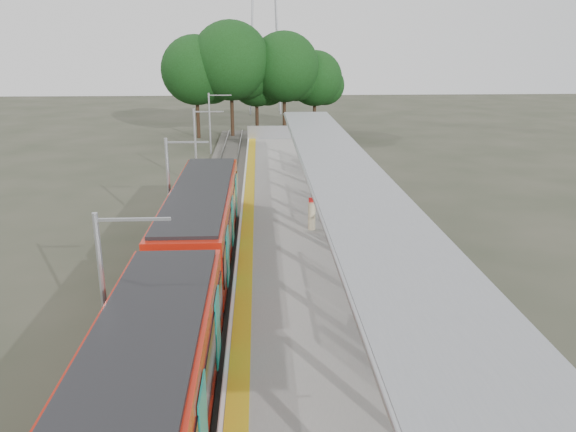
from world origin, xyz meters
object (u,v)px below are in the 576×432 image
object	(u,v)px
bench_mid	(331,193)
litter_bin	(344,238)
bench_far	(312,159)
info_pillar_far	(312,216)
bench_near	(403,343)
train	(182,289)
info_pillar_near	(417,372)

from	to	relation	value
bench_mid	litter_bin	size ratio (longest dim) A/B	1.59
bench_mid	litter_bin	distance (m)	7.47
bench_far	info_pillar_far	distance (m)	14.69
info_pillar_far	litter_bin	world-z (taller)	info_pillar_far
bench_near	bench_far	bearing A→B (deg)	103.59
train	info_pillar_near	distance (m)	8.00
bench_mid	litter_bin	xyz separation A→B (m)	(-0.36, -7.46, -0.05)
info_pillar_far	litter_bin	size ratio (longest dim) A/B	1.59
bench_near	bench_mid	xyz separation A→B (m)	(-0.03, 16.39, 0.07)
info_pillar_near	info_pillar_far	distance (m)	13.62
bench_near	litter_bin	size ratio (longest dim) A/B	1.37
train	info_pillar_near	bearing A→B (deg)	-35.33
train	bench_near	xyz separation A→B (m)	(6.63, -2.75, -0.58)
train	bench_far	size ratio (longest dim) A/B	19.46
bench_far	litter_bin	size ratio (longest dim) A/B	1.42
bench_near	info_pillar_near	size ratio (longest dim) A/B	0.84
litter_bin	info_pillar_far	bearing A→B (deg)	113.06
train	bench_mid	size ratio (longest dim) A/B	17.36
bench_near	info_pillar_near	bearing A→B (deg)	-80.19
bench_mid	bench_far	bearing A→B (deg)	75.21
info_pillar_near	litter_bin	distance (m)	10.81
bench_far	litter_bin	bearing A→B (deg)	-88.38
bench_mid	bench_near	bearing A→B (deg)	-105.71
bench_near	info_pillar_near	world-z (taller)	info_pillar_near
train	litter_bin	size ratio (longest dim) A/B	27.53
info_pillar_far	bench_far	bearing A→B (deg)	82.62
train	info_pillar_near	xyz separation A→B (m)	(6.52, -4.62, -0.34)
bench_far	train	bearing A→B (deg)	-103.03
bench_near	bench_mid	distance (m)	16.39
train	info_pillar_near	world-z (taller)	train
info_pillar_near	info_pillar_far	size ratio (longest dim) A/B	1.03
info_pillar_far	litter_bin	distance (m)	2.98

